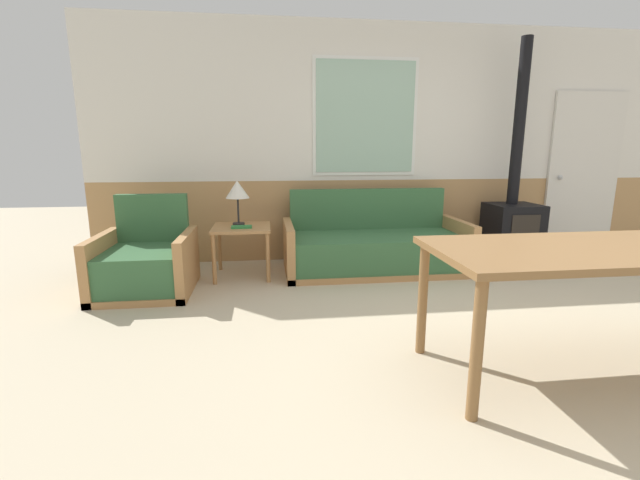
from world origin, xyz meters
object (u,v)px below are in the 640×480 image
armchair (146,265)px  wood_stove (513,214)px  couch (374,248)px  table_lamp (237,190)px  side_table (242,234)px  dining_table (600,259)px

armchair → wood_stove: bearing=4.2°
couch → wood_stove: wood_stove is taller
couch → table_lamp: (-1.45, 0.06, 0.63)m
side_table → dining_table: (2.12, -2.25, 0.24)m
table_lamp → wood_stove: 3.14m
couch → dining_table: 2.44m
armchair → wood_stove: wood_stove is taller
couch → table_lamp: bearing=177.5°
armchair → table_lamp: table_lamp is taller
table_lamp → wood_stove: bearing=1.8°
wood_stove → side_table: bearing=-176.3°
dining_table → wood_stove: 2.64m
side_table → table_lamp: bearing=108.5°
table_lamp → armchair: bearing=-149.6°
armchair → dining_table: size_ratio=0.46×
side_table → wood_stove: size_ratio=0.23×
armchair → dining_table: armchair is taller
armchair → side_table: 0.96m
side_table → wood_stove: bearing=3.7°
armchair → wood_stove: (3.95, 0.58, 0.32)m
table_lamp → dining_table: (2.16, -2.35, -0.19)m
table_lamp → dining_table: bearing=-47.5°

